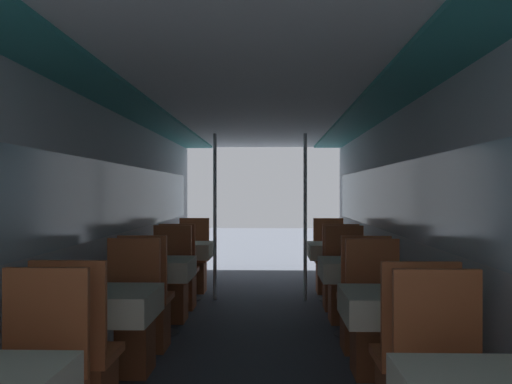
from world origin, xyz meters
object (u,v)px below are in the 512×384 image
at_px(chair_left_far_2, 170,292).
at_px(chair_right_near_1, 413,384).
at_px(support_pole_left_3, 215,217).
at_px(chair_right_near_3, 339,283).
at_px(chair_left_near_2, 147,314).
at_px(chair_right_far_1, 376,333).
at_px(chair_left_far_1, 129,332).
at_px(chair_right_far_2, 346,292).
at_px(dining_table_left_3, 187,252).
at_px(chair_right_near_2, 363,316).
at_px(chair_left_near_3, 179,282).
at_px(dining_table_right_3, 334,252).
at_px(dining_table_left_1, 107,308).
at_px(chair_left_near_1, 78,381).
at_px(support_pole_right_3, 305,217).
at_px(dining_table_right_1, 392,309).
at_px(chair_left_far_3, 193,269).
at_px(dining_table_right_2, 354,272).
at_px(dining_table_left_2, 159,271).
at_px(chair_right_far_3, 329,270).

distance_m(chair_left_far_2, chair_right_near_1, 3.36).
bearing_deg(support_pole_left_3, chair_right_near_3, -20.52).
height_order(chair_left_near_2, chair_right_far_1, same).
bearing_deg(chair_left_far_1, chair_right_far_1, -180.00).
bearing_deg(chair_right_far_2, dining_table_left_3, -32.18).
height_order(chair_right_near_1, chair_right_near_2, same).
bearing_deg(chair_left_near_3, dining_table_right_3, 16.79).
relative_size(dining_table_left_1, chair_right_far_1, 0.72).
relative_size(chair_left_near_1, support_pole_right_3, 0.48).
bearing_deg(chair_left_near_3, support_pole_right_3, 20.52).
height_order(chair_left_far_2, support_pole_right_3, support_pole_right_3).
height_order(dining_table_left_1, dining_table_right_1, same).
xyz_separation_m(chair_left_far_3, dining_table_right_2, (1.84, -2.26, 0.29)).
distance_m(chair_left_near_2, chair_right_near_2, 1.84).
bearing_deg(chair_left_near_3, chair_left_far_3, 90.00).
height_order(chair_right_far_2, chair_right_near_3, same).
distance_m(chair_left_near_1, dining_table_right_3, 4.39).
distance_m(chair_left_near_3, dining_table_right_2, 2.19).
distance_m(chair_left_near_1, chair_right_near_3, 3.88).
relative_size(chair_right_far_2, chair_right_near_3, 1.00).
relative_size(dining_table_left_1, dining_table_left_3, 1.00).
distance_m(chair_left_far_3, dining_table_right_1, 4.39).
xyz_separation_m(chair_left_far_3, chair_right_far_2, (1.84, -1.71, 0.00)).
height_order(chair_left_near_1, dining_table_right_2, chair_left_near_1).
bearing_deg(dining_table_right_3, dining_table_left_3, 180.00).
xyz_separation_m(chair_left_near_1, chair_right_far_2, (1.84, 2.82, 0.00)).
height_order(chair_left_far_2, dining_table_left_3, chair_left_far_2).
distance_m(chair_left_far_1, chair_left_near_2, 0.60).
bearing_deg(support_pole_right_3, chair_right_near_3, -57.31).
distance_m(dining_table_left_2, chair_left_near_3, 1.19).
bearing_deg(chair_right_far_2, dining_table_left_2, 16.79).
distance_m(chair_left_near_1, chair_left_near_2, 1.71).
height_order(chair_right_far_1, support_pole_right_3, support_pole_right_3).
xyz_separation_m(chair_left_far_2, chair_right_far_3, (1.84, 1.71, 0.00)).
distance_m(dining_table_left_3, dining_table_right_3, 1.84).
distance_m(chair_left_near_1, dining_table_right_2, 2.93).
relative_size(chair_left_near_1, chair_right_near_2, 1.00).
bearing_deg(support_pole_right_3, chair_right_near_1, -84.88).
relative_size(chair_right_near_1, dining_table_right_3, 1.39).
bearing_deg(dining_table_right_3, chair_right_near_1, -90.00).
bearing_deg(chair_right_near_1, support_pole_left_3, 110.44).
height_order(chair_right_near_2, chair_right_far_2, same).
bearing_deg(chair_left_far_2, dining_table_right_3, -147.82).
bearing_deg(support_pole_right_3, dining_table_right_3, -0.00).
bearing_deg(chair_left_far_3, chair_right_near_3, 148.89).
height_order(chair_left_near_2, support_pole_left_3, support_pole_left_3).
relative_size(chair_right_near_2, support_pole_right_3, 0.48).
bearing_deg(chair_left_far_2, chair_left_far_1, 90.00).
bearing_deg(chair_left_near_2, dining_table_right_2, 16.79).
bearing_deg(dining_table_left_1, support_pole_left_3, 84.06).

